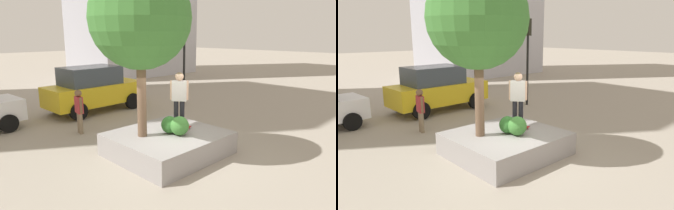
{
  "view_description": "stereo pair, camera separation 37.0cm",
  "coord_description": "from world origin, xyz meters",
  "views": [
    {
      "loc": [
        -6.17,
        -6.2,
        3.74
      ],
      "look_at": [
        0.18,
        0.33,
        1.6
      ],
      "focal_mm": 32.54,
      "sensor_mm": 36.0,
      "label": 1
    },
    {
      "loc": [
        -5.9,
        -6.45,
        3.74
      ],
      "look_at": [
        0.18,
        0.33,
        1.6
      ],
      "focal_mm": 32.54,
      "sensor_mm": 36.0,
      "label": 2
    }
  ],
  "objects": [
    {
      "name": "ground_plane",
      "position": [
        0.0,
        0.0,
        0.0
      ],
      "size": [
        120.0,
        120.0,
        0.0
      ],
      "primitive_type": "plane",
      "color": "#9E9384"
    },
    {
      "name": "planter_ledge",
      "position": [
        0.18,
        0.33,
        0.35
      ],
      "size": [
        3.31,
        2.97,
        0.7
      ],
      "primitive_type": "cube",
      "color": "gray",
      "rests_on": "ground"
    },
    {
      "name": "plaza_tree",
      "position": [
        -0.57,
        0.68,
        4.16
      ],
      "size": [
        2.92,
        2.92,
        4.93
      ],
      "color": "brown",
      "rests_on": "planter_ledge"
    },
    {
      "name": "boxwood_shrub",
      "position": [
        0.29,
        -0.06,
        1.0
      ],
      "size": [
        0.59,
        0.59,
        0.59
      ],
      "primitive_type": "sphere",
      "color": "#3D7A33",
      "rests_on": "planter_ledge"
    },
    {
      "name": "hedge_clump",
      "position": [
        0.21,
        0.28,
        0.97
      ],
      "size": [
        0.54,
        0.54,
        0.54
      ],
      "primitive_type": "sphere",
      "color": "#2D6628",
      "rests_on": "planter_ledge"
    },
    {
      "name": "skateboard",
      "position": [
        0.83,
        0.48,
        0.76
      ],
      "size": [
        0.51,
        0.82,
        0.07
      ],
      "color": "#A51E1E",
      "rests_on": "planter_ledge"
    },
    {
      "name": "skateboarder",
      "position": [
        0.83,
        0.48,
        1.8
      ],
      "size": [
        0.46,
        0.5,
        1.77
      ],
      "color": "black",
      "rests_on": "skateboard"
    },
    {
      "name": "taxi_cab",
      "position": [
        1.47,
        6.87,
        1.12
      ],
      "size": [
        4.8,
        2.34,
        2.21
      ],
      "color": "gold",
      "rests_on": "ground"
    },
    {
      "name": "traffic_light_corner",
      "position": [
        5.67,
        4.76,
        3.07
      ],
      "size": [
        0.36,
        0.32,
        4.5
      ],
      "color": "black",
      "rests_on": "ground"
    },
    {
      "name": "pedestrian_crossing",
      "position": [
        -0.79,
        4.17,
        0.98
      ],
      "size": [
        0.27,
        0.57,
        1.7
      ],
      "color": "#847056",
      "rests_on": "ground"
    }
  ]
}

